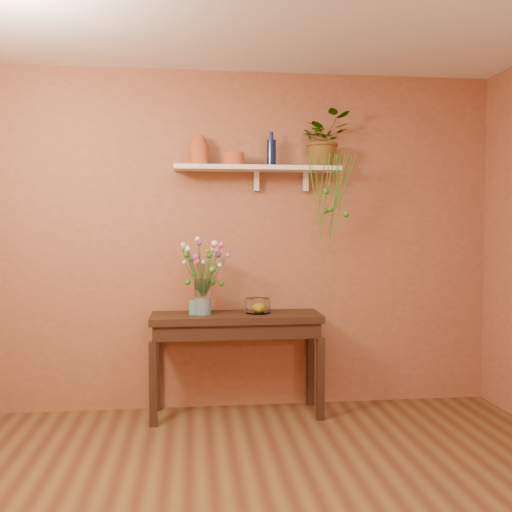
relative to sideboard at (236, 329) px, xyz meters
name	(u,v)px	position (x,y,z in m)	size (l,w,h in m)	color
room	(294,252)	(0.13, -1.77, 0.67)	(4.04, 4.04, 2.70)	brown
sideboard	(236,329)	(0.00, 0.00, 0.00)	(1.31, 0.42, 0.79)	#331D13
wall_shelf	(259,169)	(0.19, 0.10, 1.24)	(1.30, 0.24, 0.19)	white
terracotta_jug	(199,151)	(-0.28, 0.13, 1.37)	(0.15, 0.15, 0.24)	#BA5A28
terracotta_pot	(234,159)	(-0.01, 0.08, 1.31)	(0.16, 0.16, 0.10)	#BA5A28
blue_bottle	(271,152)	(0.29, 0.11, 1.37)	(0.08, 0.08, 0.27)	#0B133E
spider_plant	(323,140)	(0.71, 0.12, 1.48)	(0.39, 0.34, 0.43)	#25771A
plant_fronds	(332,198)	(0.74, -0.04, 1.00)	(0.37, 0.36, 0.67)	#25771A
glass_vase	(203,300)	(-0.26, -0.01, 0.23)	(0.13, 0.13, 0.27)	white
bouquet	(203,261)	(-0.25, -0.02, 0.52)	(0.37, 0.38, 0.46)	#386B28
glass_bowl	(258,306)	(0.17, 0.01, 0.17)	(0.19, 0.19, 0.12)	white
lemon	(259,307)	(0.18, 0.01, 0.16)	(0.08, 0.08, 0.08)	gold
carton	(193,308)	(-0.33, -0.01, 0.17)	(0.05, 0.04, 0.11)	teal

